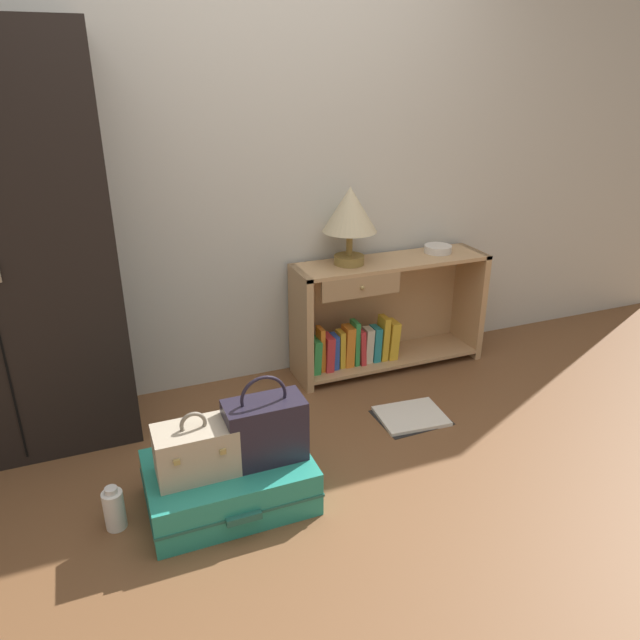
% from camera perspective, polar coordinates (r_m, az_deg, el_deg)
% --- Properties ---
extents(ground_plane, '(9.00, 9.00, 0.00)m').
position_cam_1_polar(ground_plane, '(2.49, 4.15, -19.97)').
color(ground_plane, brown).
extents(back_wall, '(6.40, 0.10, 2.60)m').
position_cam_1_polar(back_wall, '(3.25, -7.17, 15.92)').
color(back_wall, beige).
rests_on(back_wall, ground_plane).
extents(bookshelf, '(1.17, 0.33, 0.68)m').
position_cam_1_polar(bookshelf, '(3.56, 5.75, 0.31)').
color(bookshelf, tan).
rests_on(bookshelf, ground_plane).
extents(table_lamp, '(0.30, 0.30, 0.43)m').
position_cam_1_polar(table_lamp, '(3.28, 2.91, 10.32)').
color(table_lamp, olive).
rests_on(table_lamp, bookshelf).
extents(bowl, '(0.16, 0.16, 0.04)m').
position_cam_1_polar(bowl, '(3.64, 11.31, 6.75)').
color(bowl, silver).
rests_on(bowl, bookshelf).
extents(suitcase_large, '(0.68, 0.48, 0.20)m').
position_cam_1_polar(suitcase_large, '(2.59, -8.74, -15.20)').
color(suitcase_large, teal).
rests_on(suitcase_large, ground_plane).
extents(train_case, '(0.32, 0.20, 0.28)m').
position_cam_1_polar(train_case, '(2.43, -11.89, -12.20)').
color(train_case, '#B7A88E').
rests_on(train_case, suitcase_large).
extents(handbag, '(0.33, 0.17, 0.39)m').
position_cam_1_polar(handbag, '(2.46, -5.32, -10.46)').
color(handbag, '#231E2D').
rests_on(handbag, suitcase_large).
extents(bottle, '(0.08, 0.08, 0.19)m').
position_cam_1_polar(bottle, '(2.59, -19.25, -16.84)').
color(bottle, white).
rests_on(bottle, ground_plane).
extents(open_book_on_floor, '(0.36, 0.30, 0.02)m').
position_cam_1_polar(open_book_on_floor, '(3.19, 8.79, -9.18)').
color(open_book_on_floor, white).
rests_on(open_book_on_floor, ground_plane).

